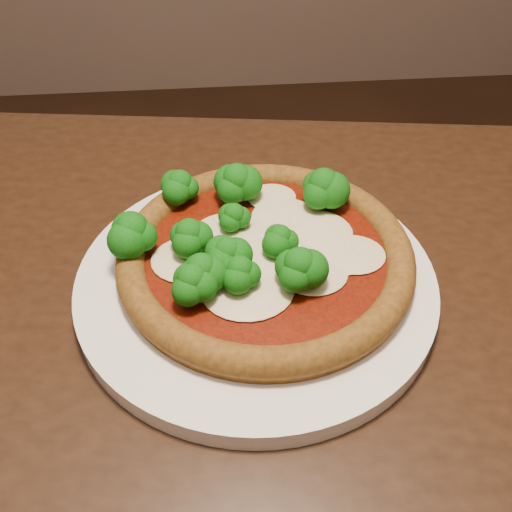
{
  "coord_description": "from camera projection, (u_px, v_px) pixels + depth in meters",
  "views": [
    {
      "loc": [
        0.17,
        -0.28,
        1.13
      ],
      "look_at": [
        0.21,
        0.08,
        0.79
      ],
      "focal_mm": 40.0,
      "sensor_mm": 36.0,
      "label": 1
    }
  ],
  "objects": [
    {
      "name": "dining_table",
      "position": [
        257.0,
        413.0,
        0.55
      ],
      "size": [
        1.21,
        0.89,
        0.75
      ],
      "rotation": [
        0.0,
        0.0,
        -0.14
      ],
      "color": "black",
      "rests_on": "floor"
    },
    {
      "name": "plate",
      "position": [
        256.0,
        281.0,
        0.52
      ],
      "size": [
        0.32,
        0.32,
        0.02
      ],
      "primitive_type": "cylinder",
      "color": "white",
      "rests_on": "dining_table"
    },
    {
      "name": "pizza",
      "position": [
        258.0,
        249.0,
        0.51
      ],
      "size": [
        0.27,
        0.27,
        0.06
      ],
      "rotation": [
        0.0,
        0.0,
        -0.19
      ],
      "color": "brown",
      "rests_on": "plate"
    }
  ]
}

